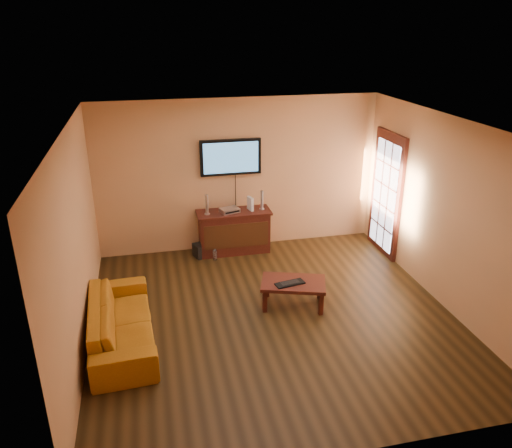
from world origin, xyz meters
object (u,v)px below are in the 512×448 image
object	(u,v)px
speaker_left	(207,205)
television	(231,157)
coffee_table	(293,285)
game_console	(250,204)
keyboard	(290,283)
sofa	(121,315)
media_console	(234,231)
speaker_right	(262,201)
av_receiver	(230,210)
bottle	(215,255)
subwoofer	(201,250)

from	to	relation	value
speaker_left	television	bearing A→B (deg)	27.10
coffee_table	game_console	xyz separation A→B (m)	(-0.20, 2.02, 0.56)
coffee_table	game_console	size ratio (longest dim) A/B	4.35
game_console	coffee_table	bearing A→B (deg)	-99.96
game_console	keyboard	bearing A→B (deg)	-101.99
sofa	game_console	size ratio (longest dim) A/B	8.22
television	game_console	world-z (taller)	television
media_console	speaker_right	bearing A→B (deg)	-0.15
speaker_right	game_console	bearing A→B (deg)	177.35
media_console	game_console	distance (m)	0.58
sofa	speaker_left	distance (m)	2.80
av_receiver	keyboard	xyz separation A→B (m)	(0.51, -2.05, -0.40)
media_console	speaker_left	bearing A→B (deg)	-175.95
media_console	keyboard	distance (m)	2.11
speaker_right	bottle	xyz separation A→B (m)	(-0.91, -0.28, -0.83)
speaker_right	subwoofer	world-z (taller)	speaker_right
sofa	subwoofer	xyz separation A→B (m)	(1.30, 2.28, -0.26)
subwoofer	television	bearing A→B (deg)	5.52
coffee_table	bottle	bearing A→B (deg)	117.37
television	subwoofer	size ratio (longest dim) A/B	4.42
media_console	coffee_table	distance (m)	2.08
sofa	game_console	distance (m)	3.29
media_console	speaker_right	xyz separation A→B (m)	(0.51, -0.00, 0.54)
bottle	keyboard	world-z (taller)	keyboard
sofa	speaker_right	size ratio (longest dim) A/B	5.74
sofa	keyboard	bearing A→B (deg)	-85.67
media_console	bottle	xyz separation A→B (m)	(-0.40, -0.28, -0.29)
television	game_console	xyz separation A→B (m)	(0.30, -0.20, -0.81)
television	av_receiver	size ratio (longest dim) A/B	3.37
television	coffee_table	world-z (taller)	television
speaker_left	keyboard	size ratio (longest dim) A/B	0.79
av_receiver	keyboard	size ratio (longest dim) A/B	0.71
subwoofer	media_console	bearing A→B (deg)	-12.18
media_console	television	bearing A→B (deg)	90.00
speaker_right	bottle	distance (m)	1.26
speaker_left	speaker_right	bearing A→B (deg)	1.87
coffee_table	speaker_right	bearing A→B (deg)	89.77
speaker_right	av_receiver	distance (m)	0.60
keyboard	speaker_right	bearing A→B (deg)	87.87
coffee_table	av_receiver	bearing A→B (deg)	106.04
speaker_left	coffee_table	bearing A→B (deg)	-63.87
subwoofer	game_console	bearing A→B (deg)	-14.37
media_console	coffee_table	xyz separation A→B (m)	(0.50, -2.02, -0.05)
media_console	television	world-z (taller)	television
speaker_right	sofa	bearing A→B (deg)	-135.60
coffee_table	sofa	bearing A→B (deg)	-171.59
av_receiver	game_console	bearing A→B (deg)	-13.57
media_console	coffee_table	bearing A→B (deg)	-76.05
sofa	speaker_right	xyz separation A→B (m)	(2.42, 2.37, 0.54)
television	keyboard	size ratio (longest dim) A/B	2.38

